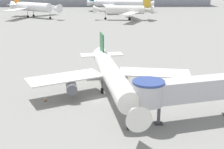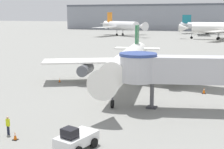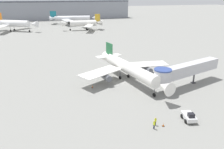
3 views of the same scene
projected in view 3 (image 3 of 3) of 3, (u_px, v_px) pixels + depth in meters
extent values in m
plane|color=gray|center=(122.00, 82.00, 58.65)|extent=(800.00, 800.00, 0.00)
cylinder|color=white|center=(130.00, 69.00, 57.97)|extent=(6.57, 22.37, 3.03)
cone|color=white|center=(165.00, 87.00, 46.39)|extent=(3.52, 3.77, 3.03)
cone|color=white|center=(109.00, 58.00, 68.05)|extent=(3.72, 4.97, 3.03)
cube|color=white|center=(101.00, 72.00, 56.94)|extent=(12.70, 9.69, 0.22)
cube|color=white|center=(147.00, 64.00, 63.48)|extent=(12.41, 6.54, 0.22)
cube|color=#1E6638|center=(109.00, 49.00, 66.93)|extent=(0.87, 3.89, 3.93)
cube|color=white|center=(109.00, 56.00, 68.06)|extent=(8.37, 4.00, 0.18)
cylinder|color=#565960|center=(106.00, 77.00, 56.68)|extent=(2.27, 4.12, 1.66)
cylinder|color=#565960|center=(147.00, 69.00, 62.39)|extent=(2.27, 4.12, 1.66)
cylinder|color=#4C4C51|center=(154.00, 92.00, 49.97)|extent=(0.18, 0.18, 1.74)
cylinder|color=black|center=(154.00, 95.00, 50.27)|extent=(0.40, 0.93, 0.90)
cylinder|color=#4C4C51|center=(120.00, 75.00, 60.49)|extent=(0.22, 0.22, 1.74)
cylinder|color=black|center=(120.00, 78.00, 60.79)|extent=(0.54, 0.95, 0.90)
cylinder|color=#4C4C51|center=(128.00, 73.00, 61.69)|extent=(0.22, 0.22, 1.74)
cylinder|color=black|center=(128.00, 76.00, 61.99)|extent=(0.54, 0.95, 0.90)
cube|color=#B7B7BC|center=(190.00, 69.00, 55.86)|extent=(19.97, 7.58, 2.80)
cylinder|color=#B7B7BC|center=(162.00, 76.00, 50.71)|extent=(3.90, 3.90, 2.80)
cylinder|color=navy|center=(163.00, 70.00, 50.18)|extent=(4.10, 4.10, 0.30)
cylinder|color=#56565B|center=(166.00, 86.00, 52.53)|extent=(0.44, 0.44, 3.00)
cube|color=#333338|center=(166.00, 91.00, 53.02)|extent=(1.10, 1.10, 0.12)
cylinder|color=#56565B|center=(194.00, 78.00, 57.89)|extent=(0.44, 0.44, 3.00)
cube|color=#333338|center=(193.00, 83.00, 58.38)|extent=(1.10, 1.10, 0.12)
cube|color=silver|center=(189.00, 117.00, 40.71)|extent=(2.60, 3.73, 0.80)
cube|color=black|center=(191.00, 115.00, 39.73)|extent=(1.29, 1.19, 0.72)
cylinder|color=black|center=(186.00, 121.00, 39.90)|extent=(0.47, 0.81, 0.76)
cylinder|color=black|center=(196.00, 121.00, 40.04)|extent=(0.47, 0.81, 0.76)
cylinder|color=black|center=(182.00, 116.00, 41.65)|extent=(0.47, 0.81, 0.76)
cylinder|color=black|center=(191.00, 116.00, 41.79)|extent=(0.47, 0.81, 0.76)
cube|color=black|center=(164.00, 77.00, 62.22)|extent=(0.51, 0.51, 0.04)
cone|color=orange|center=(165.00, 76.00, 62.08)|extent=(0.35, 0.35, 0.80)
cylinder|color=white|center=(165.00, 76.00, 62.05)|extent=(0.19, 0.19, 0.10)
cube|color=black|center=(92.00, 88.00, 55.35)|extent=(0.39, 0.39, 0.04)
cone|color=orange|center=(92.00, 86.00, 55.24)|extent=(0.27, 0.27, 0.61)
cylinder|color=white|center=(92.00, 86.00, 55.21)|extent=(0.15, 0.15, 0.07)
cube|color=black|center=(163.00, 126.00, 39.07)|extent=(0.42, 0.42, 0.04)
cone|color=orange|center=(163.00, 124.00, 38.95)|extent=(0.29, 0.29, 0.65)
cylinder|color=white|center=(163.00, 124.00, 38.93)|extent=(0.16, 0.16, 0.08)
cylinder|color=#1E2338|center=(154.00, 127.00, 38.20)|extent=(0.12, 0.12, 0.83)
cylinder|color=#1E2338|center=(154.00, 127.00, 38.06)|extent=(0.12, 0.12, 0.83)
cube|color=#D1E019|center=(154.00, 123.00, 37.87)|extent=(0.26, 0.36, 0.66)
sphere|color=tan|center=(154.00, 121.00, 37.72)|extent=(0.23, 0.23, 0.23)
cylinder|color=#1E2338|center=(156.00, 123.00, 39.21)|extent=(0.12, 0.12, 0.80)
cylinder|color=#1E2338|center=(155.00, 124.00, 39.19)|extent=(0.12, 0.12, 0.80)
cube|color=#D1E019|center=(155.00, 120.00, 38.96)|extent=(0.34, 0.24, 0.63)
sphere|color=tan|center=(156.00, 118.00, 38.81)|extent=(0.22, 0.22, 0.22)
cylinder|color=silver|center=(72.00, 18.00, 176.92)|extent=(28.32, 8.71, 3.65)
cone|color=silver|center=(94.00, 18.00, 179.26)|extent=(4.62, 4.33, 3.65)
cone|color=silver|center=(53.00, 18.00, 174.86)|extent=(6.06, 4.59, 3.65)
cube|color=silver|center=(68.00, 20.00, 167.19)|extent=(8.16, 17.40, 0.22)
cube|color=silver|center=(69.00, 18.00, 186.16)|extent=(13.28, 17.59, 0.22)
cube|color=#19707F|center=(53.00, 14.00, 173.77)|extent=(4.85, 1.13, 4.75)
cube|color=silver|center=(53.00, 18.00, 174.61)|extent=(5.44, 11.82, 0.18)
cylinder|color=#4C4C51|center=(89.00, 21.00, 179.70)|extent=(0.18, 0.18, 2.10)
cylinder|color=black|center=(89.00, 23.00, 180.06)|extent=(1.13, 0.46, 1.10)
cylinder|color=#4C4C51|center=(68.00, 22.00, 175.90)|extent=(0.22, 0.22, 2.10)
cylinder|color=black|center=(68.00, 23.00, 176.27)|extent=(1.15, 0.59, 1.10)
cylinder|color=#4C4C51|center=(68.00, 22.00, 178.96)|extent=(0.22, 0.22, 2.10)
cylinder|color=black|center=(68.00, 23.00, 179.32)|extent=(1.15, 0.59, 1.10)
cylinder|color=white|center=(15.00, 23.00, 139.42)|extent=(18.85, 14.28, 4.14)
cone|color=white|center=(34.00, 24.00, 136.18)|extent=(6.07, 5.95, 4.14)
cone|color=white|center=(0.00, 23.00, 142.07)|extent=(7.46, 6.86, 4.14)
cube|color=white|center=(1.00, 26.00, 132.20)|extent=(8.28, 14.47, 0.22)
cube|color=white|center=(20.00, 23.00, 148.40)|extent=(13.71, 12.39, 0.22)
cylinder|color=#4C4C51|center=(29.00, 29.00, 138.18)|extent=(0.18, 0.18, 2.38)
cylinder|color=black|center=(30.00, 31.00, 138.59)|extent=(1.06, 0.82, 1.10)
cylinder|color=#4C4C51|center=(10.00, 29.00, 139.42)|extent=(0.22, 0.22, 2.38)
cylinder|color=black|center=(11.00, 31.00, 139.83)|extent=(1.14, 0.94, 1.10)
cylinder|color=#4C4C51|center=(14.00, 28.00, 142.81)|extent=(0.22, 0.22, 2.38)
cylinder|color=black|center=(14.00, 30.00, 143.22)|extent=(1.14, 0.94, 1.10)
cylinder|color=white|center=(83.00, 23.00, 144.17)|extent=(17.36, 5.07, 3.71)
cone|color=white|center=(65.00, 24.00, 141.41)|extent=(4.37, 4.03, 3.71)
cone|color=white|center=(98.00, 23.00, 146.43)|extent=(5.85, 4.14, 3.71)
cube|color=white|center=(85.00, 23.00, 152.39)|extent=(7.09, 13.25, 0.22)
cube|color=white|center=(89.00, 26.00, 137.53)|extent=(8.79, 13.28, 0.22)
cube|color=gold|center=(97.00, 18.00, 145.22)|extent=(3.49, 0.52, 4.82)
cube|color=white|center=(98.00, 22.00, 146.27)|extent=(3.11, 8.73, 0.18)
cylinder|color=#4C4C51|center=(70.00, 28.00, 143.17)|extent=(0.18, 0.18, 2.13)
cylinder|color=black|center=(70.00, 30.00, 143.54)|extent=(1.12, 0.35, 1.10)
cylinder|color=#4C4C51|center=(86.00, 27.00, 147.19)|extent=(0.22, 0.22, 2.13)
cylinder|color=black|center=(86.00, 29.00, 147.55)|extent=(1.13, 0.49, 1.10)
cylinder|color=#4C4C51|center=(87.00, 28.00, 144.14)|extent=(0.22, 0.22, 2.13)
cylinder|color=black|center=(87.00, 30.00, 144.51)|extent=(1.13, 0.49, 1.10)
cube|color=gray|center=(43.00, 11.00, 207.60)|extent=(164.92, 25.59, 15.94)
cube|color=#4C515B|center=(42.00, 1.00, 204.66)|extent=(164.92, 26.10, 1.20)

